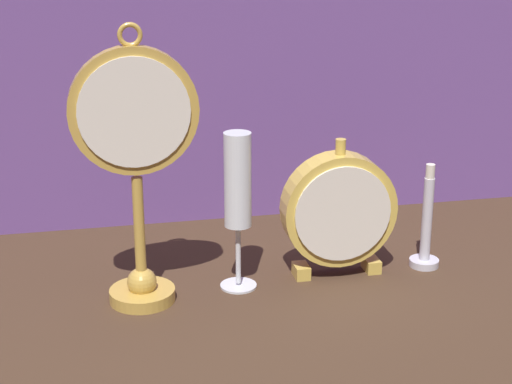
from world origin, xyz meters
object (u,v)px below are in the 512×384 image
at_px(brass_candlestick, 426,233).
at_px(champagne_flute, 238,192).
at_px(pocket_watch_on_stand, 136,160).
at_px(mantel_clock_silver, 339,210).

bearing_deg(brass_candlestick, champagne_flute, -177.23).
xyz_separation_m(pocket_watch_on_stand, mantel_clock_silver, (0.27, 0.03, -0.10)).
bearing_deg(brass_candlestick, pocket_watch_on_stand, -175.92).
distance_m(pocket_watch_on_stand, champagne_flute, 0.14).
bearing_deg(mantel_clock_silver, brass_candlestick, 0.74).
bearing_deg(champagne_flute, pocket_watch_on_stand, -173.20).
xyz_separation_m(pocket_watch_on_stand, champagne_flute, (0.13, 0.02, -0.06)).
relative_size(mantel_clock_silver, brass_candlestick, 1.29).
distance_m(mantel_clock_silver, brass_candlestick, 0.14).
height_order(pocket_watch_on_stand, mantel_clock_silver, pocket_watch_on_stand).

